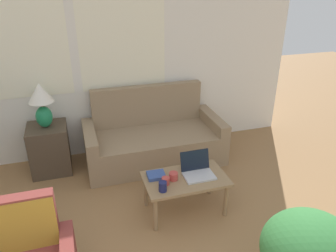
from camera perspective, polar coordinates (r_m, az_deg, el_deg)
wall_back at (r=4.31m, az=-14.95°, el=11.03°), size 5.83×0.06×2.60m
couch at (r=4.38m, az=-2.61°, el=-2.42°), size 1.78×0.83×0.94m
side_table at (r=4.36m, az=-19.89°, el=-3.73°), size 0.47×0.47×0.61m
table_lamp at (r=4.10m, az=-21.18°, el=4.12°), size 0.29×0.29×0.55m
coffee_table at (r=3.40m, az=3.04°, el=-9.72°), size 0.85×0.50×0.41m
laptop at (r=3.40m, az=5.15°, el=-7.64°), size 0.31×0.27×0.23m
cup_navy at (r=3.16m, az=-0.93°, el=-10.51°), size 0.08×0.08×0.10m
cup_yellow at (r=3.25m, az=-0.43°, el=-9.54°), size 0.08×0.08×0.07m
cup_white at (r=3.32m, az=0.95°, el=-8.73°), size 0.09×0.09×0.08m
book_red at (r=3.37m, az=-2.07°, el=-8.57°), size 0.19×0.17×0.04m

